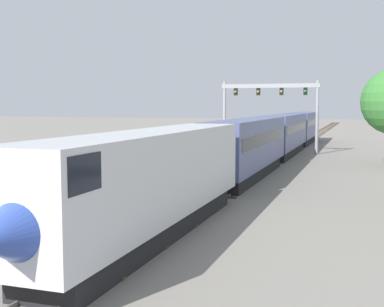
# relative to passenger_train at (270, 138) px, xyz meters

# --- Properties ---
(ground_plane) EXTENTS (400.00, 400.00, 0.00)m
(ground_plane) POSITION_rel_passenger_train_xyz_m (-2.00, -33.54, -2.60)
(ground_plane) COLOR gray
(track_main) EXTENTS (2.60, 200.00, 0.16)m
(track_main) POSITION_rel_passenger_train_xyz_m (0.00, 26.46, -2.54)
(track_main) COLOR slate
(track_main) RESTS_ON ground
(track_near) EXTENTS (2.60, 160.00, 0.16)m
(track_near) POSITION_rel_passenger_train_xyz_m (-5.50, 6.46, -2.54)
(track_near) COLOR slate
(track_near) RESTS_ON ground
(passenger_train) EXTENTS (3.04, 80.03, 4.80)m
(passenger_train) POSITION_rel_passenger_train_xyz_m (0.00, 0.00, 0.00)
(passenger_train) COLOR silver
(passenger_train) RESTS_ON ground
(signal_gantry) EXTENTS (12.10, 0.49, 8.88)m
(signal_gantry) POSITION_rel_passenger_train_xyz_m (-2.25, 12.12, 3.85)
(signal_gantry) COLOR #999BA0
(signal_gantry) RESTS_ON ground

